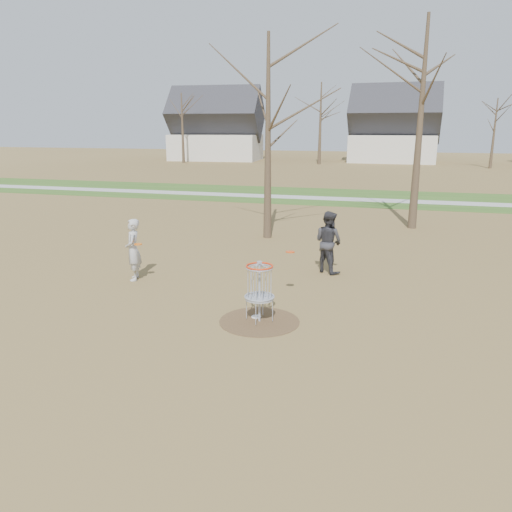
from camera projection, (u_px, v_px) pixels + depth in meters
The scene contains 11 objects.
ground at pixel (259, 321), 11.12m from camera, with size 160.00×160.00×0.00m, color brown.
green_band at pixel (349, 197), 30.69m from camera, with size 160.00×8.00×0.01m, color #2D5119.
footpath at pixel (348, 199), 29.75m from camera, with size 160.00×1.50×0.01m, color #9E9E99.
dirt_circle at pixel (259, 321), 11.12m from camera, with size 1.80×1.80×0.01m, color #47331E.
player_standing at pixel (133, 250), 13.96m from camera, with size 0.64×0.42×1.74m, color #B3B3B3.
player_throwing at pixel (328, 242), 14.69m from camera, with size 0.89×0.70×1.84m, color #2F2F33.
disc_grounded at pixel (256, 317), 11.34m from camera, with size 0.22×0.22×0.02m, color white.
discs_in_play at pixel (214, 248), 12.92m from camera, with size 4.50×0.40×0.14m.
disc_golf_basket at pixel (259, 282), 10.89m from camera, with size 0.64×0.64×1.35m.
bare_trees at pixel (390, 113), 42.66m from camera, with size 52.62×44.98×9.00m.
houses_row at pixel (414, 133), 58.08m from camera, with size 56.51×10.01×7.26m.
Camera 1 is at (2.74, -10.03, 4.22)m, focal length 35.00 mm.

